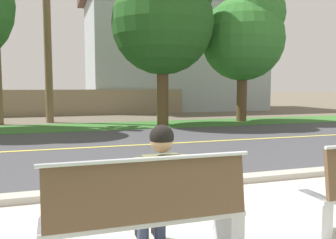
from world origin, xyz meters
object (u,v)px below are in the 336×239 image
seated_person_olive (159,184)px  shade_tree_left (166,16)px  bench_left (147,215)px  shade_tree_centre (246,33)px

seated_person_olive → shade_tree_left: size_ratio=0.19×
bench_left → shade_tree_left: bearing=71.7°
seated_person_olive → shade_tree_centre: 13.57m
shade_tree_left → shade_tree_centre: size_ratio=1.12×
bench_left → seated_person_olive: seated_person_olive is taller
bench_left → seated_person_olive: size_ratio=1.46×
bench_left → shade_tree_centre: size_ratio=0.30×
bench_left → shade_tree_centre: shade_tree_centre is taller
shade_tree_centre → seated_person_olive: bearing=-123.2°
bench_left → shade_tree_left: size_ratio=0.27×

